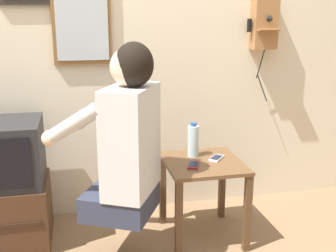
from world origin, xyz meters
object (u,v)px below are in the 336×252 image
(wall_phone_antique, at_px, (264,22))
(water_bottle, at_px, (193,141))
(cell_phone_spare, at_px, (217,158))
(person, at_px, (126,138))
(wall_mirror, at_px, (82,20))
(cell_phone_held, at_px, (193,165))

(wall_phone_antique, height_order, water_bottle, wall_phone_antique)
(cell_phone_spare, bearing_deg, person, -120.12)
(wall_mirror, distance_m, cell_phone_held, 1.17)
(person, relative_size, water_bottle, 4.31)
(wall_mirror, bearing_deg, cell_phone_held, -42.41)
(wall_mirror, height_order, water_bottle, wall_mirror)
(cell_phone_spare, bearing_deg, wall_phone_antique, 82.80)
(cell_phone_spare, xyz_separation_m, water_bottle, (-0.13, 0.09, 0.10))
(wall_mirror, relative_size, cell_phone_spare, 4.30)
(water_bottle, bearing_deg, cell_phone_held, -105.22)
(wall_mirror, distance_m, cell_phone_spare, 1.24)
(person, height_order, cell_phone_spare, person)
(person, relative_size, cell_phone_held, 7.00)
(wall_mirror, xyz_separation_m, water_bottle, (0.65, -0.38, -0.74))
(wall_phone_antique, bearing_deg, wall_mirror, 178.12)
(person, relative_size, cell_phone_spare, 7.22)
(wall_phone_antique, height_order, wall_mirror, wall_mirror)
(wall_phone_antique, bearing_deg, cell_phone_spare, -137.92)
(person, distance_m, wall_mirror, 0.93)
(person, bearing_deg, wall_phone_antique, -32.09)
(wall_phone_antique, distance_m, cell_phone_spare, 1.04)
(cell_phone_spare, relative_size, water_bottle, 0.60)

